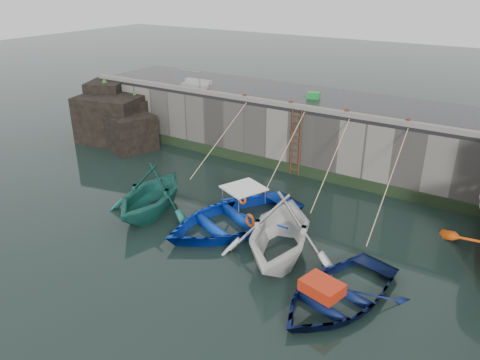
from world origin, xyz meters
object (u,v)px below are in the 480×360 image
Objects in this scene: fish_crate at (314,95)px; bollard_b at (291,104)px; boat_near_navy at (337,299)px; boat_near_white at (152,212)px; boat_near_blue at (233,226)px; boat_near_blacktrim at (279,255)px; bollard_d at (408,122)px; bollard_c at (347,112)px; bollard_a at (245,97)px; ladder at (296,143)px.

fish_crate reaches higher than bollard_b.
fish_crate is (-5.54, 10.11, 3.32)m from boat_near_navy.
bollard_b is (2.60, 6.90, 3.30)m from boat_near_white.
fish_crate is at bearing 117.03° from boat_near_blue.
boat_near_blacktrim is 17.11× the size of bollard_b.
bollard_d is at bearing 0.00° from bollard_b.
boat_near_navy is 7.83× the size of fish_crate.
boat_near_white is at bearing -115.93° from fish_crate.
boat_near_blue is 6.96m from bollard_b.
boat_near_blacktrim is at bearing -106.75° from bollard_d.
boat_near_navy is 10.48m from bollard_b.
boat_near_blacktrim is 17.11× the size of bollard_c.
boat_near_navy is at bearing -44.38° from bollard_a.
ladder is 2.93m from fish_crate.
ladder is at bearing -33.86° from bollard_b.
bollard_a is 5.20m from bollard_c.
ladder is 5.11m from bollard_d.
boat_near_navy is 12.04m from bollard_a.
boat_near_blacktrim is at bearing -67.64° from ladder.
bollard_a is (-8.28, 8.10, 3.30)m from boat_near_navy.
bollard_a and bollard_d have the same top height.
boat_near_blue is 8.77m from fish_crate.
bollard_c is (2.20, 0.34, 1.71)m from ladder.
bollard_d is (5.07, -2.01, -0.02)m from fish_crate.
bollard_c reaches higher than boat_near_blue.
boat_near_blacktrim reaches higher than boat_near_navy.
boat_near_white is 8.46m from boat_near_navy.
ladder is at bearing -6.38° from bollard_a.
bollard_c is at bearing 39.03° from boat_near_white.
boat_near_blue is (3.37, 0.82, 0.00)m from boat_near_white.
boat_near_blacktrim reaches higher than boat_near_white.
bollard_a is at bearing 180.00° from bollard_d.
boat_near_blacktrim is at bearing -13.78° from boat_near_white.
boat_near_blacktrim is 9.57m from bollard_a.
ladder is at bearing -171.33° from bollard_c.
boat_near_blacktrim is 1.03× the size of boat_near_navy.
bollard_a reaches higher than boat_near_blacktrim.
ladder is 0.73× the size of boat_near_white.
bollard_c is at bearing 8.67° from ladder.
boat_near_navy is 16.55× the size of bollard_c.
fish_crate is (-2.98, 8.95, 3.32)m from boat_near_blacktrim.
bollard_d is (2.09, 6.93, 3.30)m from boat_near_blacktrim.
bollard_b and bollard_c have the same top height.
boat_near_navy is (2.56, -1.17, 0.00)m from boat_near_blacktrim.
boat_near_navy is at bearing -54.50° from bollard_b.
boat_near_navy is (5.28, -7.76, -1.59)m from ladder.
boat_near_blacktrim is at bearing -79.90° from fish_crate.
boat_near_blacktrim is 8.32m from bollard_b.
boat_near_white is 15.61× the size of bollard_c.
bollard_c reaches higher than boat_near_blacktrim.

